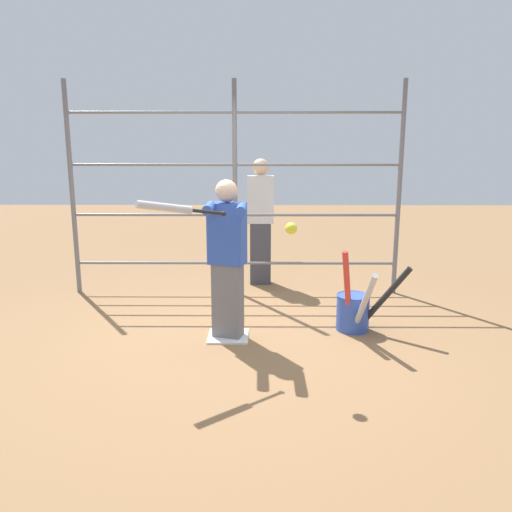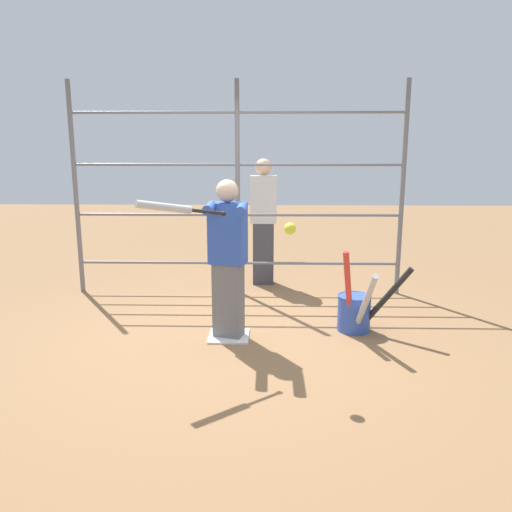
{
  "view_description": "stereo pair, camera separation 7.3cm",
  "coord_description": "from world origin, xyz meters",
  "px_view_note": "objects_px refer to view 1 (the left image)",
  "views": [
    {
      "loc": [
        -0.32,
        4.73,
        1.86
      ],
      "look_at": [
        -0.28,
        0.33,
        0.91
      ],
      "focal_mm": 35.0,
      "sensor_mm": 36.0,
      "label": 1
    },
    {
      "loc": [
        -0.4,
        4.73,
        1.86
      ],
      "look_at": [
        -0.28,
        0.33,
        0.91
      ],
      "focal_mm": 35.0,
      "sensor_mm": 36.0,
      "label": 2
    }
  ],
  "objects_px": {
    "batter": "(227,255)",
    "bat_bucket": "(355,310)",
    "bystander_behind_fence": "(261,220)",
    "baseball_bat_swinging": "(173,208)",
    "softball_in_flight": "(291,228)"
  },
  "relations": [
    {
      "from": "batter",
      "to": "bat_bucket",
      "type": "height_order",
      "value": "batter"
    },
    {
      "from": "softball_in_flight",
      "to": "batter",
      "type": "bearing_deg",
      "value": -55.11
    },
    {
      "from": "bystander_behind_fence",
      "to": "bat_bucket",
      "type": "bearing_deg",
      "value": 117.54
    },
    {
      "from": "baseball_bat_swinging",
      "to": "bystander_behind_fence",
      "type": "xyz_separation_m",
      "value": [
        -0.72,
        -2.74,
        -0.48
      ]
    },
    {
      "from": "softball_in_flight",
      "to": "bat_bucket",
      "type": "xyz_separation_m",
      "value": [
        -0.73,
        -1.01,
        -1.01
      ]
    },
    {
      "from": "softball_in_flight",
      "to": "bystander_behind_fence",
      "type": "height_order",
      "value": "bystander_behind_fence"
    },
    {
      "from": "batter",
      "to": "bat_bucket",
      "type": "xyz_separation_m",
      "value": [
        -1.3,
        -0.21,
        -0.62
      ]
    },
    {
      "from": "batter",
      "to": "bystander_behind_fence",
      "type": "distance_m",
      "value": 2.1
    },
    {
      "from": "batter",
      "to": "baseball_bat_swinging",
      "type": "distance_m",
      "value": 0.94
    },
    {
      "from": "batter",
      "to": "bat_bucket",
      "type": "distance_m",
      "value": 1.45
    },
    {
      "from": "batter",
      "to": "bystander_behind_fence",
      "type": "bearing_deg",
      "value": -98.84
    },
    {
      "from": "bat_bucket",
      "to": "bystander_behind_fence",
      "type": "bearing_deg",
      "value": -62.46
    },
    {
      "from": "baseball_bat_swinging",
      "to": "softball_in_flight",
      "type": "relative_size",
      "value": 7.25
    },
    {
      "from": "bystander_behind_fence",
      "to": "baseball_bat_swinging",
      "type": "bearing_deg",
      "value": 75.28
    },
    {
      "from": "batter",
      "to": "baseball_bat_swinging",
      "type": "height_order",
      "value": "batter"
    }
  ]
}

